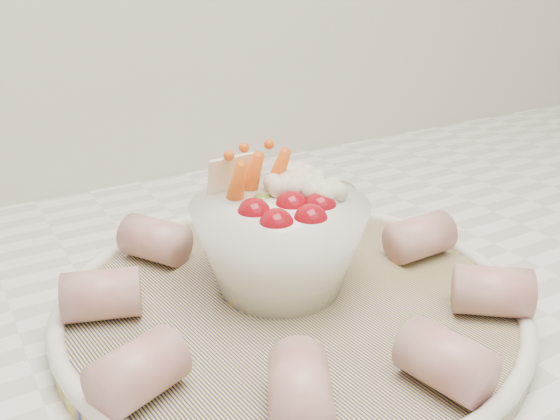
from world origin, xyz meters
TOP-DOWN VIEW (x-y plane):
  - serving_platter at (-0.16, 1.43)m, footprint 0.37×0.37m
  - veggie_bowl at (-0.16, 1.44)m, footprint 0.13×0.13m
  - cured_meat_rolls at (-0.16, 1.43)m, footprint 0.31×0.32m

SIDE VIEW (x-z plane):
  - serving_platter at x=-0.16m, z-range 0.92..0.94m
  - cured_meat_rolls at x=-0.16m, z-range 0.94..0.97m
  - veggie_bowl at x=-0.16m, z-range 0.92..1.02m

